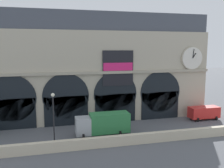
{
  "coord_description": "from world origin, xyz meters",
  "views": [
    {
      "loc": [
        -6.06,
        -32.86,
        12.08
      ],
      "look_at": [
        3.41,
        5.0,
        6.37
      ],
      "focal_mm": 39.08,
      "sensor_mm": 36.0,
      "label": 1
    }
  ],
  "objects": [
    {
      "name": "station_building",
      "position": [
        0.03,
        7.63,
        8.74
      ],
      "size": [
        41.41,
        5.68,
        17.94
      ],
      "color": "#B2A891",
      "rests_on": "ground"
    },
    {
      "name": "street_lamp_quayside",
      "position": [
        -5.99,
        -3.99,
        4.41
      ],
      "size": [
        0.44,
        0.44,
        6.9
      ],
      "color": "black",
      "rests_on": "ground"
    },
    {
      "name": "ground_plane",
      "position": [
        0.0,
        0.0,
        0.0
      ],
      "size": [
        200.0,
        200.0,
        0.0
      ],
      "primitive_type": "plane",
      "color": "#54565B"
    },
    {
      "name": "van_east",
      "position": [
        19.07,
        2.67,
        1.25
      ],
      "size": [
        5.2,
        2.48,
        2.2
      ],
      "color": "red",
      "rests_on": "ground"
    },
    {
      "name": "quay_parapet_wall",
      "position": [
        0.0,
        -4.79,
        0.65
      ],
      "size": [
        90.0,
        0.7,
        1.3
      ],
      "primitive_type": "cube",
      "color": "beige",
      "rests_on": "ground"
    },
    {
      "name": "box_truck_center",
      "position": [
        0.74,
        -0.68,
        1.7
      ],
      "size": [
        7.5,
        2.91,
        3.12
      ],
      "color": "#ADB2B7",
      "rests_on": "ground"
    }
  ]
}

